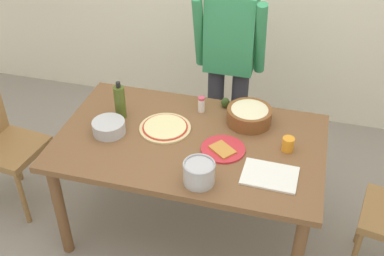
{
  "coord_description": "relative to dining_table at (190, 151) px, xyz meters",
  "views": [
    {
      "loc": [
        0.6,
        -2.17,
        2.49
      ],
      "look_at": [
        0.0,
        0.05,
        0.81
      ],
      "focal_mm": 44.21,
      "sensor_mm": 36.0,
      "label": 1
    }
  ],
  "objects": [
    {
      "name": "chair_wooden_left",
      "position": [
        -1.32,
        -0.05,
        -0.13
      ],
      "size": [
        0.45,
        0.45,
        0.95
      ],
      "color": "olive",
      "rests_on": "ground"
    },
    {
      "name": "dining_table",
      "position": [
        0.0,
        0.0,
        0.0
      ],
      "size": [
        1.6,
        0.96,
        0.76
      ],
      "color": "brown",
      "rests_on": "ground"
    },
    {
      "name": "avocado",
      "position": [
        0.13,
        0.4,
        0.13
      ],
      "size": [
        0.06,
        0.06,
        0.07
      ],
      "primitive_type": "ellipsoid",
      "color": "#2D4219",
      "rests_on": "dining_table"
    },
    {
      "name": "person_cook",
      "position": [
        0.08,
        0.76,
        0.27
      ],
      "size": [
        0.49,
        0.25,
        1.62
      ],
      "color": "#2D2D38",
      "rests_on": "ground"
    },
    {
      "name": "ground",
      "position": [
        0.0,
        0.0,
        -0.67
      ],
      "size": [
        8.0,
        8.0,
        0.0
      ],
      "primitive_type": "plane",
      "color": "gray"
    },
    {
      "name": "cutting_board_white",
      "position": [
        0.51,
        -0.21,
        0.1
      ],
      "size": [
        0.31,
        0.23,
        0.01
      ],
      "primitive_type": "cube",
      "rotation": [
        0.0,
        0.0,
        -0.03
      ],
      "color": "white",
      "rests_on": "dining_table"
    },
    {
      "name": "cup_orange",
      "position": [
        0.57,
        0.05,
        0.13
      ],
      "size": [
        0.07,
        0.07,
        0.08
      ],
      "primitive_type": "cylinder",
      "color": "orange",
      "rests_on": "dining_table"
    },
    {
      "name": "plate_with_slice",
      "position": [
        0.21,
        -0.05,
        0.1
      ],
      "size": [
        0.26,
        0.26,
        0.02
      ],
      "color": "red",
      "rests_on": "dining_table"
    },
    {
      "name": "pizza_raw_on_board",
      "position": [
        -0.18,
        0.06,
        0.1
      ],
      "size": [
        0.32,
        0.32,
        0.02
      ],
      "color": "beige",
      "rests_on": "dining_table"
    },
    {
      "name": "olive_oil_bottle",
      "position": [
        -0.49,
        0.12,
        0.2
      ],
      "size": [
        0.07,
        0.07,
        0.26
      ],
      "color": "#47561E",
      "rests_on": "dining_table"
    },
    {
      "name": "steel_pot",
      "position": [
        0.15,
        -0.35,
        0.16
      ],
      "size": [
        0.17,
        0.17,
        0.13
      ],
      "color": "#B7B7BC",
      "rests_on": "dining_table"
    },
    {
      "name": "salt_shaker",
      "position": [
        -0.01,
        0.31,
        0.14
      ],
      "size": [
        0.04,
        0.04,
        0.11
      ],
      "color": "white",
      "rests_on": "dining_table"
    },
    {
      "name": "mixing_bowl_steel",
      "position": [
        -0.49,
        -0.06,
        0.13
      ],
      "size": [
        0.2,
        0.2,
        0.08
      ],
      "color": "#B7B7BC",
      "rests_on": "dining_table"
    },
    {
      "name": "popcorn_bowl",
      "position": [
        0.31,
        0.27,
        0.15
      ],
      "size": [
        0.28,
        0.28,
        0.11
      ],
      "color": "brown",
      "rests_on": "dining_table"
    }
  ]
}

